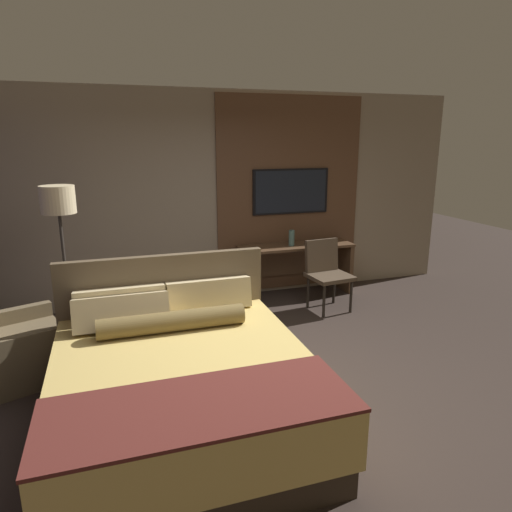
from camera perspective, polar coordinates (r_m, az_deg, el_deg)
name	(u,v)px	position (r m, az deg, el deg)	size (l,w,h in m)	color
ground_plane	(279,387)	(4.28, 2.92, -16.04)	(16.00, 16.00, 0.00)	#332823
wall_back_tv_panel	(222,197)	(6.26, -4.27, 7.33)	(7.20, 0.09, 2.80)	gray
bed	(181,383)	(3.66, -9.31, -15.39)	(1.89, 2.13, 1.14)	#33281E
desk	(295,261)	(6.48, 4.86, -0.61)	(1.61, 0.48, 0.73)	brown
tv	(291,191)	(6.48, 4.37, 8.06)	(1.12, 0.04, 0.63)	black
desk_chair	(326,268)	(5.98, 8.75, -1.54)	(0.56, 0.56, 0.90)	#4C3D2D
armchair_by_window	(17,351)	(4.86, -27.72, -10.44)	(1.03, 1.06, 0.78)	brown
floor_lamp	(59,213)	(5.03, -23.39, 4.95)	(0.34, 0.34, 1.72)	#282623
vase_tall	(292,238)	(6.31, 4.47, 2.26)	(0.08, 0.08, 0.22)	#4C706B
book	(321,242)	(6.56, 8.11, 1.79)	(0.25, 0.20, 0.03)	navy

